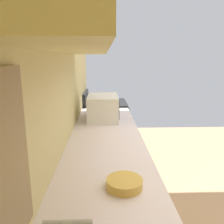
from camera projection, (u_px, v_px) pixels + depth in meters
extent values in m
cube|color=#DBC47D|center=(57.00, 83.00, 1.75)|extent=(4.16, 0.12, 2.75)
cube|color=#EED47B|center=(106.00, 221.00, 1.62)|extent=(3.25, 0.60, 0.88)
cube|color=white|center=(105.00, 162.00, 1.51)|extent=(3.28, 0.63, 0.02)
cube|color=#332819|center=(143.00, 200.00, 1.85)|extent=(0.01, 0.01, 0.81)
cube|color=#332819|center=(135.00, 172.00, 2.31)|extent=(0.01, 0.01, 0.81)
cube|color=#332819|center=(130.00, 153.00, 2.76)|extent=(0.01, 0.01, 0.81)
cube|color=black|center=(106.00, 132.00, 3.54)|extent=(0.68, 0.64, 0.90)
cube|color=black|center=(127.00, 134.00, 3.56)|extent=(0.53, 0.01, 0.49)
cube|color=black|center=(106.00, 103.00, 3.43)|extent=(0.64, 0.61, 0.02)
cube|color=black|center=(86.00, 97.00, 3.40)|extent=(0.64, 0.04, 0.18)
cylinder|color=#38383D|center=(114.00, 103.00, 3.29)|extent=(0.11, 0.11, 0.01)
cylinder|color=#38383D|center=(113.00, 100.00, 3.58)|extent=(0.11, 0.11, 0.01)
cylinder|color=#38383D|center=(98.00, 104.00, 3.28)|extent=(0.11, 0.11, 0.01)
cylinder|color=#38383D|center=(98.00, 100.00, 3.57)|extent=(0.11, 0.11, 0.01)
cylinder|color=#B7BABF|center=(68.00, 224.00, 0.60)|extent=(0.02, 0.13, 0.02)
cube|color=white|center=(103.00, 107.00, 2.51)|extent=(0.48, 0.33, 0.27)
cube|color=black|center=(118.00, 108.00, 2.48)|extent=(0.30, 0.01, 0.19)
cube|color=#2D2D33|center=(117.00, 104.00, 2.70)|extent=(0.09, 0.01, 0.19)
cylinder|color=gold|center=(124.00, 183.00, 1.20)|extent=(0.19, 0.19, 0.05)
cylinder|color=gold|center=(124.00, 181.00, 1.19)|extent=(0.16, 0.16, 0.02)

